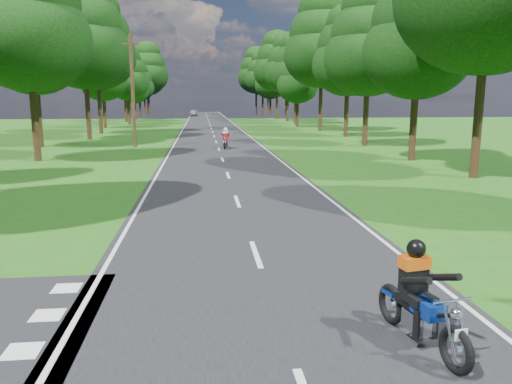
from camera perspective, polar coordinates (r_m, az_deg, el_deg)
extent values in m
plane|color=#215012|center=(9.74, 1.30, -10.80)|extent=(160.00, 160.00, 0.00)
cube|color=black|center=(59.10, -5.12, 7.22)|extent=(7.00, 140.00, 0.02)
cube|color=silver|center=(11.60, 0.00, -7.09)|extent=(0.12, 2.00, 0.01)
cube|color=silver|center=(17.39, -2.16, -1.06)|extent=(0.12, 2.00, 0.01)
cube|color=silver|center=(23.28, -3.22, 1.94)|extent=(0.12, 2.00, 0.01)
cube|color=silver|center=(29.22, -3.86, 3.72)|extent=(0.12, 2.00, 0.01)
cube|color=silver|center=(35.18, -4.28, 4.90)|extent=(0.12, 2.00, 0.01)
cube|color=silver|center=(41.15, -4.58, 5.74)|extent=(0.12, 2.00, 0.01)
cube|color=silver|center=(47.13, -4.80, 6.37)|extent=(0.12, 2.00, 0.01)
cube|color=silver|center=(53.11, -4.98, 6.85)|extent=(0.12, 2.00, 0.01)
cube|color=silver|center=(59.10, -5.12, 7.24)|extent=(0.12, 2.00, 0.01)
cube|color=silver|center=(65.09, -5.23, 7.55)|extent=(0.12, 2.00, 0.01)
cube|color=silver|center=(71.08, -5.32, 7.81)|extent=(0.12, 2.00, 0.01)
cube|color=silver|center=(77.07, -5.40, 8.04)|extent=(0.12, 2.00, 0.01)
cube|color=silver|center=(83.06, -5.47, 8.23)|extent=(0.12, 2.00, 0.01)
cube|color=silver|center=(89.06, -5.53, 8.39)|extent=(0.12, 2.00, 0.01)
cube|color=silver|center=(95.05, -5.58, 8.53)|extent=(0.12, 2.00, 0.01)
cube|color=silver|center=(101.05, -5.63, 8.66)|extent=(0.12, 2.00, 0.01)
cube|color=silver|center=(107.04, -5.67, 8.77)|extent=(0.12, 2.00, 0.01)
cube|color=silver|center=(113.04, -5.71, 8.87)|extent=(0.12, 2.00, 0.01)
cube|color=silver|center=(119.04, -5.74, 8.96)|extent=(0.12, 2.00, 0.01)
cube|color=silver|center=(125.03, -5.77, 9.04)|extent=(0.12, 2.00, 0.01)
cube|color=silver|center=(59.12, -8.34, 7.17)|extent=(0.10, 140.00, 0.01)
cube|color=silver|center=(59.26, -1.90, 7.28)|extent=(0.10, 140.00, 0.01)
cube|color=silver|center=(8.16, -25.14, -16.12)|extent=(0.50, 0.50, 0.01)
cube|color=silver|center=(9.20, -22.71, -12.85)|extent=(0.50, 0.50, 0.01)
cube|color=silver|center=(10.27, -20.83, -10.23)|extent=(0.50, 0.50, 0.01)
cylinder|color=black|center=(31.22, -23.89, 6.85)|extent=(0.40, 0.40, 3.91)
ellipsoid|color=black|center=(31.34, -24.58, 15.65)|extent=(6.85, 6.85, 5.82)
ellipsoid|color=black|center=(31.59, -24.87, 19.09)|extent=(5.87, 5.87, 4.99)
cylinder|color=black|center=(39.96, -23.53, 7.44)|extent=(0.40, 0.40, 3.79)
ellipsoid|color=black|center=(40.04, -24.04, 14.11)|extent=(6.64, 6.64, 5.64)
ellipsoid|color=black|center=(40.22, -24.25, 16.73)|extent=(5.69, 5.69, 4.84)
ellipsoid|color=black|center=(40.48, -24.46, 19.32)|extent=(4.27, 4.27, 3.63)
cylinder|color=black|center=(45.62, -18.63, 8.39)|extent=(0.40, 0.40, 4.32)
ellipsoid|color=black|center=(45.77, -19.04, 15.05)|extent=(7.56, 7.56, 6.42)
ellipsoid|color=black|center=(46.00, -19.21, 17.66)|extent=(6.48, 6.48, 5.51)
cylinder|color=black|center=(53.05, -17.38, 8.76)|extent=(0.40, 0.40, 4.40)
ellipsoid|color=black|center=(53.19, -17.72, 14.60)|extent=(7.71, 7.71, 6.55)
ellipsoid|color=black|center=(53.40, -17.86, 16.89)|extent=(6.60, 6.60, 5.61)
ellipsoid|color=black|center=(53.69, -17.99, 19.16)|extent=(4.95, 4.95, 4.21)
cylinder|color=black|center=(62.83, -16.90, 8.47)|extent=(0.40, 0.40, 3.20)
ellipsoid|color=black|center=(62.83, -17.10, 12.06)|extent=(5.60, 5.60, 4.76)
ellipsoid|color=black|center=(62.90, -17.18, 13.47)|extent=(4.80, 4.80, 4.08)
ellipsoid|color=black|center=(63.01, -17.26, 14.89)|extent=(3.60, 3.60, 3.06)
cylinder|color=black|center=(69.82, -14.28, 8.79)|extent=(0.40, 0.40, 3.22)
ellipsoid|color=black|center=(69.82, -14.43, 12.04)|extent=(5.64, 5.64, 4.79)
ellipsoid|color=black|center=(69.88, -14.49, 13.32)|extent=(4.83, 4.83, 4.11)
ellipsoid|color=black|center=(69.98, -14.56, 14.60)|extent=(3.62, 3.62, 3.08)
cylinder|color=black|center=(77.71, -14.64, 9.08)|extent=(0.40, 0.40, 3.61)
ellipsoid|color=black|center=(77.73, -14.80, 12.35)|extent=(6.31, 6.31, 5.37)
ellipsoid|color=black|center=(77.82, -14.86, 13.64)|extent=(5.41, 5.41, 4.60)
ellipsoid|color=black|center=(77.94, -14.93, 14.93)|extent=(4.06, 4.06, 3.45)
cylinder|color=black|center=(85.42, -13.64, 8.92)|extent=(0.40, 0.40, 2.67)
ellipsoid|color=black|center=(85.40, -13.74, 11.12)|extent=(4.67, 4.67, 3.97)
ellipsoid|color=black|center=(85.43, -13.78, 11.99)|extent=(4.00, 4.00, 3.40)
ellipsoid|color=black|center=(85.47, -13.82, 12.87)|extent=(3.00, 3.00, 2.55)
cylinder|color=black|center=(94.54, -13.09, 9.22)|extent=(0.40, 0.40, 3.09)
ellipsoid|color=black|center=(94.53, -13.19, 11.52)|extent=(5.40, 5.40, 4.59)
ellipsoid|color=black|center=(94.57, -13.23, 12.43)|extent=(4.63, 4.63, 3.93)
ellipsoid|color=black|center=(94.64, -13.27, 13.34)|extent=(3.47, 3.47, 2.95)
cylinder|color=black|center=(100.90, -12.13, 9.73)|extent=(0.40, 0.40, 4.48)
ellipsoid|color=black|center=(100.98, -12.26, 12.86)|extent=(7.84, 7.84, 6.66)
ellipsoid|color=black|center=(101.09, -12.31, 14.09)|extent=(6.72, 6.72, 5.71)
ellipsoid|color=black|center=(101.25, -12.36, 15.33)|extent=(5.04, 5.04, 4.28)
cylinder|color=black|center=(109.94, -12.21, 9.69)|extent=(0.40, 0.40, 4.09)
ellipsoid|color=black|center=(109.98, -12.32, 12.31)|extent=(7.16, 7.16, 6.09)
ellipsoid|color=black|center=(110.07, -12.36, 13.35)|extent=(6.14, 6.14, 5.22)
ellipsoid|color=black|center=(110.18, -12.40, 14.39)|extent=(4.61, 4.61, 3.92)
cylinder|color=black|center=(24.51, 23.97, 6.78)|extent=(0.40, 0.40, 4.56)
cylinder|color=black|center=(30.26, 17.51, 6.77)|extent=(0.40, 0.40, 3.49)
ellipsoid|color=black|center=(30.31, 17.98, 14.91)|extent=(6.12, 6.12, 5.20)
ellipsoid|color=black|center=(30.50, 18.17, 18.09)|extent=(5.24, 5.24, 4.46)
cylinder|color=black|center=(38.60, 12.41, 7.91)|extent=(0.40, 0.40, 3.69)
ellipsoid|color=black|center=(38.66, 12.68, 14.65)|extent=(6.46, 6.46, 5.49)
ellipsoid|color=black|center=(38.83, 12.80, 17.30)|extent=(5.54, 5.54, 4.71)
ellipsoid|color=black|center=(39.09, 12.91, 19.92)|extent=(4.15, 4.15, 3.53)
cylinder|color=black|center=(47.35, 10.27, 8.50)|extent=(0.40, 0.40, 3.74)
ellipsoid|color=black|center=(47.41, 10.46, 14.07)|extent=(6.55, 6.55, 5.57)
ellipsoid|color=black|center=(47.56, 10.54, 16.26)|extent=(5.62, 5.62, 4.77)
ellipsoid|color=black|center=(47.77, 10.62, 18.44)|extent=(4.21, 4.21, 3.58)
cylinder|color=black|center=(55.24, 7.37, 9.34)|extent=(0.40, 0.40, 4.64)
ellipsoid|color=black|center=(55.41, 7.52, 15.26)|extent=(8.12, 8.12, 6.91)
ellipsoid|color=black|center=(55.64, 7.58, 17.58)|extent=(6.96, 6.96, 5.92)
ellipsoid|color=black|center=(55.96, 7.64, 19.88)|extent=(5.22, 5.22, 4.44)
cylinder|color=black|center=(62.06, 4.72, 8.73)|extent=(0.40, 0.40, 2.91)
ellipsoid|color=black|center=(62.04, 4.77, 12.04)|extent=(5.09, 5.09, 4.33)
ellipsoid|color=black|center=(62.09, 4.80, 13.34)|extent=(4.36, 4.36, 3.71)
ellipsoid|color=black|center=(62.17, 4.82, 14.65)|extent=(3.27, 3.27, 2.78)
cylinder|color=black|center=(69.61, 4.55, 9.34)|extent=(0.40, 0.40, 3.88)
ellipsoid|color=black|center=(69.66, 4.61, 13.27)|extent=(6.78, 6.78, 5.77)
ellipsoid|color=black|center=(69.77, 4.63, 14.82)|extent=(5.81, 5.81, 4.94)
ellipsoid|color=black|center=(69.94, 4.66, 16.37)|extent=(4.36, 4.36, 3.71)
cylinder|color=black|center=(78.00, 3.62, 9.61)|extent=(0.40, 0.40, 4.18)
ellipsoid|color=black|center=(78.07, 3.66, 13.39)|extent=(7.31, 7.31, 6.21)
ellipsoid|color=black|center=(78.20, 3.68, 14.88)|extent=(6.27, 6.27, 5.33)
ellipsoid|color=black|center=(78.37, 3.70, 16.36)|extent=(4.70, 4.70, 4.00)
cylinder|color=black|center=(86.80, 2.40, 9.88)|extent=(0.40, 0.40, 4.63)
ellipsoid|color=black|center=(86.90, 2.43, 13.65)|extent=(8.11, 8.11, 6.89)
ellipsoid|color=black|center=(87.05, 2.44, 15.13)|extent=(6.95, 6.95, 5.91)
ellipsoid|color=black|center=(87.25, 2.46, 16.61)|extent=(5.21, 5.21, 4.43)
cylinder|color=black|center=(94.00, 1.65, 9.56)|extent=(0.40, 0.40, 3.36)
ellipsoid|color=black|center=(94.01, 1.67, 12.09)|extent=(5.88, 5.88, 5.00)
ellipsoid|color=black|center=(94.06, 1.67, 13.09)|extent=(5.04, 5.04, 4.29)
ellipsoid|color=black|center=(94.14, 1.68, 14.08)|extent=(3.78, 3.78, 3.21)
cylinder|color=black|center=(101.09, 0.77, 9.85)|extent=(0.40, 0.40, 4.09)
ellipsoid|color=black|center=(101.14, 0.78, 12.71)|extent=(7.15, 7.15, 6.08)
ellipsoid|color=black|center=(101.23, 0.78, 13.83)|extent=(6.13, 6.13, 5.21)
ellipsoid|color=black|center=(101.35, 0.79, 14.96)|extent=(4.60, 4.60, 3.91)
cylinder|color=black|center=(108.74, 0.03, 10.02)|extent=(0.40, 0.40, 4.48)
ellipsoid|color=black|center=(108.81, 0.03, 12.93)|extent=(7.84, 7.84, 6.66)
ellipsoid|color=black|center=(108.92, 0.03, 14.07)|extent=(6.72, 6.72, 5.71)
ellipsoid|color=black|center=(109.07, 0.03, 15.22)|extent=(5.04, 5.04, 4.28)
cylinder|color=black|center=(119.68, -12.57, 9.68)|extent=(0.40, 0.40, 3.84)
ellipsoid|color=black|center=(119.70, -12.66, 11.94)|extent=(6.72, 6.72, 5.71)
ellipsoid|color=black|center=(119.77, -12.70, 12.83)|extent=(5.76, 5.76, 4.90)
ellipsoid|color=black|center=(119.86, -12.74, 13.73)|extent=(4.32, 4.32, 3.67)
cylinder|color=black|center=(122.07, 1.40, 10.02)|extent=(0.40, 0.40, 4.16)
ellipsoid|color=black|center=(122.11, 1.41, 12.42)|extent=(7.28, 7.28, 6.19)
ellipsoid|color=black|center=(122.19, 1.41, 13.37)|extent=(6.24, 6.24, 5.30)
ellipsoid|color=black|center=(122.30, 1.42, 14.32)|extent=(4.68, 4.68, 3.98)
cylinder|color=black|center=(105.04, -14.55, 9.40)|extent=(0.40, 0.40, 3.52)
ellipsoid|color=black|center=(105.06, -14.66, 11.76)|extent=(6.16, 6.16, 5.24)
ellipsoid|color=black|center=(105.11, -14.71, 12.69)|extent=(5.28, 5.28, 4.49)
ellipsoid|color=black|center=(105.19, -14.75, 13.62)|extent=(3.96, 3.96, 3.37)
cylinder|color=black|center=(108.52, 3.46, 10.00)|extent=(0.40, 0.40, 4.48)
ellipsoid|color=black|center=(108.60, 3.49, 12.91)|extent=(7.84, 7.84, 6.66)
ellipsoid|color=black|center=(108.70, 3.50, 14.06)|extent=(6.72, 6.72, 5.71)
ellipsoid|color=black|center=(108.85, 3.52, 15.21)|extent=(5.04, 5.04, 4.28)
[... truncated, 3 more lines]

